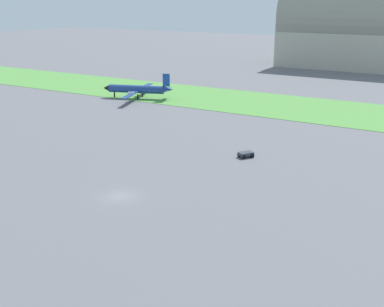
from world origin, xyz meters
The scene contains 5 objects.
ground_plane centered at (0.00, 0.00, 0.00)m, with size 600.00×600.00×0.00m, color slate.
grass_taxiway_strip centered at (0.00, 66.84, 0.04)m, with size 360.00×28.00×0.08m, color #549342.
airplane_taxiing_turboprop centered at (-38.44, 56.18, 2.53)m, with size 19.33×22.35×6.92m.
baggage_cart_near_gate centered at (7.76, 24.29, 0.57)m, with size 2.77×2.95×0.90m.
hangar_distant centered at (-3.98, 147.26, 15.22)m, with size 52.69×27.46×32.82m.
Camera 1 is at (39.42, -47.74, 25.70)m, focal length 45.32 mm.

